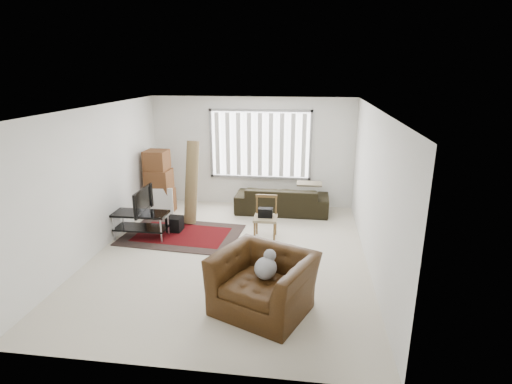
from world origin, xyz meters
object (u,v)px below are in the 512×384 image
at_px(tv_stand, 141,220).
at_px(side_chair, 265,216).
at_px(armchair, 263,279).
at_px(moving_boxes, 159,184).
at_px(sofa, 282,196).

height_order(tv_stand, side_chair, side_chair).
distance_m(side_chair, armchair, 2.55).
xyz_separation_m(tv_stand, moving_boxes, (-0.16, 1.51, 0.31)).
bearing_deg(side_chair, tv_stand, -173.39).
bearing_deg(moving_boxes, armchair, -51.76).
bearing_deg(moving_boxes, sofa, 7.61).
distance_m(moving_boxes, side_chair, 2.94).
distance_m(tv_stand, moving_boxes, 1.55).
bearing_deg(sofa, side_chair, 82.46).
height_order(side_chair, armchair, armchair).
relative_size(sofa, side_chair, 2.53).
bearing_deg(sofa, tv_stand, 35.46).
height_order(tv_stand, moving_boxes, moving_boxes).
relative_size(moving_boxes, side_chair, 1.74).
xyz_separation_m(moving_boxes, armchair, (2.93, -3.72, -0.22)).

